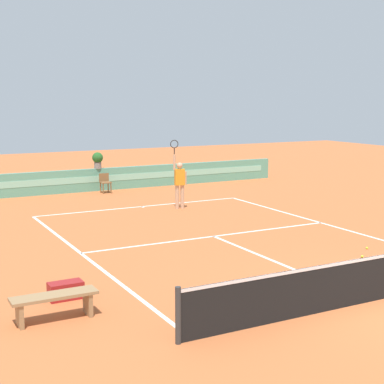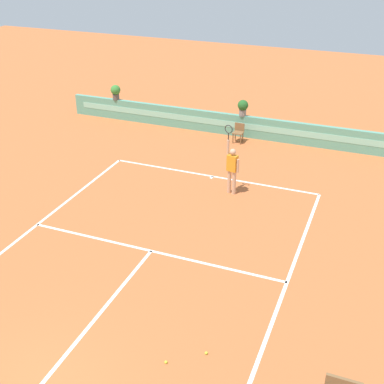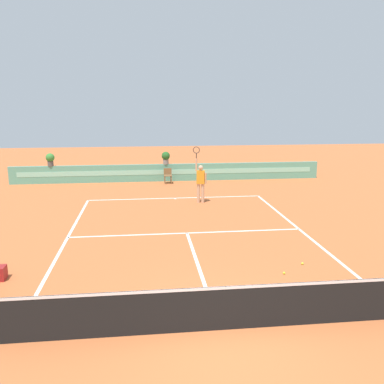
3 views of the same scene
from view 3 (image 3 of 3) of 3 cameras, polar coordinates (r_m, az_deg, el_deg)
ground_plane at (r=14.31m, az=-0.52°, el=-6.18°), size 60.00×60.00×0.00m
court_lines at (r=14.99m, az=-0.82°, el=-5.30°), size 8.32×11.94×0.01m
net at (r=8.63m, az=3.95°, el=-15.51°), size 8.92×0.10×1.00m
back_wall_barrier at (r=24.27m, az=-3.18°, el=2.70°), size 18.00×0.21×1.00m
ball_kid_chair at (r=23.55m, az=-3.35°, el=2.35°), size 0.44×0.44×0.85m
tennis_player at (r=18.83m, az=1.18°, el=1.62°), size 0.61×0.29×2.58m
tennis_ball_near_baseline at (r=11.60m, az=12.58°, el=-10.84°), size 0.07×0.07×0.07m
tennis_ball_mid_court at (r=12.36m, az=14.97°, el=-9.50°), size 0.07×0.07×0.07m
potted_plant_centre at (r=24.12m, az=-3.63°, el=4.83°), size 0.48×0.48×0.72m
potted_plant_far_left at (r=24.65m, az=-18.96°, el=4.35°), size 0.48×0.48×0.72m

